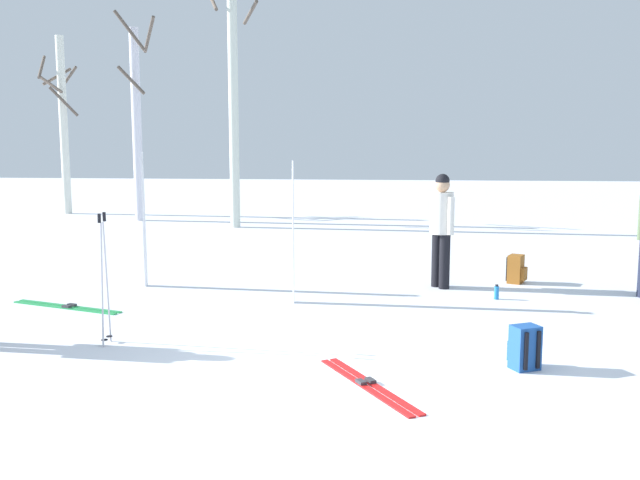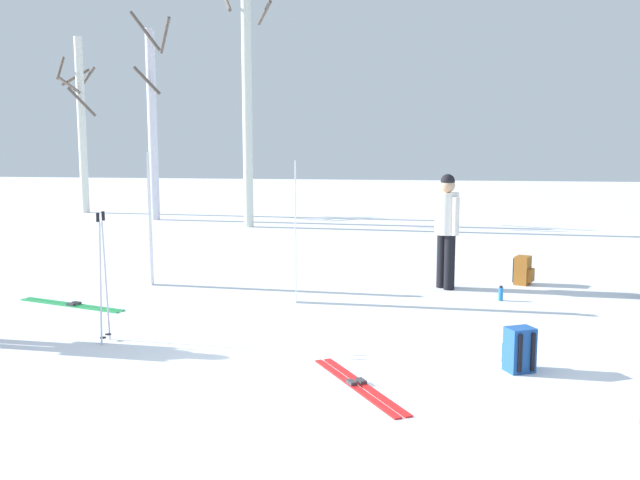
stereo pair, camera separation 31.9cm
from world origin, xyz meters
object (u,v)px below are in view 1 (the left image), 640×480
ski_pair_planted_0 (293,233)px  birch_tree_0 (63,121)px  water_bottle_1 (497,292)px  person_3 (442,223)px  ski_pair_planted_1 (144,220)px  birch_tree_1 (137,120)px  backpack_0 (516,269)px  ski_pair_lying_1 (368,385)px  ski_pair_lying_0 (67,307)px  backpack_2 (524,348)px  ski_poles_0 (104,275)px  birch_tree_2 (233,61)px

ski_pair_planted_0 → birch_tree_0: size_ratio=0.39×
water_bottle_1 → person_3: bearing=135.1°
ski_pair_planted_0 → ski_pair_planted_1: ski_pair_planted_1 is taller
birch_tree_1 → water_bottle_1: bearing=-47.0°
ski_pair_planted_1 → backpack_0: 5.76m
ski_pair_planted_0 → person_3: bearing=29.0°
ski_pair_lying_1 → birch_tree_0: (-9.08, 13.89, 2.64)m
person_3 → birch_tree_1: 10.98m
ski_pair_lying_0 → birch_tree_0: bearing=114.0°
backpack_0 → backpack_2: 4.33m
person_3 → birch_tree_0: size_ratio=0.34×
person_3 → backpack_0: person_3 is taller
backpack_0 → person_3: bearing=-159.5°
birch_tree_1 → ski_poles_0: bearing=-72.9°
person_3 → birch_tree_2: size_ratio=0.22×
ski_pair_lying_1 → backpack_0: backpack_0 is taller
ski_pair_planted_1 → birch_tree_0: size_ratio=0.40×
ski_poles_0 → water_bottle_1: (4.61, 2.65, -0.68)m
ski_pair_planted_1 → ski_pair_lying_1: ski_pair_planted_1 is taller
ski_pair_lying_0 → birch_tree_1: 10.34m
ski_pair_lying_1 → water_bottle_1: size_ratio=7.34×
ski_pair_planted_1 → ski_poles_0: ski_pair_planted_1 is taller
birch_tree_1 → ski_pair_planted_0: bearing=-59.9°
ski_pair_lying_0 → backpack_0: backpack_0 is taller
ski_poles_0 → water_bottle_1: 5.36m
ski_poles_0 → ski_pair_planted_1: bearing=100.7°
ski_pair_planted_1 → water_bottle_1: ski_pair_planted_1 is taller
person_3 → birch_tree_0: bearing=136.9°
person_3 → ski_pair_planted_0: (-2.09, -1.16, -0.01)m
backpack_0 → water_bottle_1: (-0.47, -1.18, -0.12)m
person_3 → ski_pair_lying_1: 4.68m
person_3 → backpack_0: bearing=20.5°
birch_tree_0 → ski_pair_lying_0: bearing=-66.0°
ski_poles_0 → birch_tree_2: bearing=93.7°
ski_poles_0 → ski_pair_planted_0: bearing=51.2°
ski_pair_lying_0 → backpack_2: 5.99m
ski_pair_lying_1 → birch_tree_2: birch_tree_2 is taller
ski_pair_lying_1 → backpack_0: (2.17, 4.92, 0.20)m
ski_pair_planted_0 → ski_pair_planted_1: (-2.37, 0.85, 0.04)m
water_bottle_1 → birch_tree_1: birch_tree_1 is taller
backpack_0 → water_bottle_1: size_ratio=2.10×
water_bottle_1 → birch_tree_1: 12.16m
ski_pair_planted_0 → backpack_0: bearing=26.1°
ski_poles_0 → birch_tree_1: birch_tree_1 is taller
birch_tree_0 → birch_tree_2: birch_tree_2 is taller
backpack_0 → backpack_2: same height
birch_tree_0 → birch_tree_2: size_ratio=0.65×
ski_pair_planted_0 → birch_tree_0: birch_tree_0 is taller
ski_pair_planted_0 → ski_pair_lying_0: size_ratio=1.16×
ski_pair_lying_1 → person_3: bearing=77.8°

